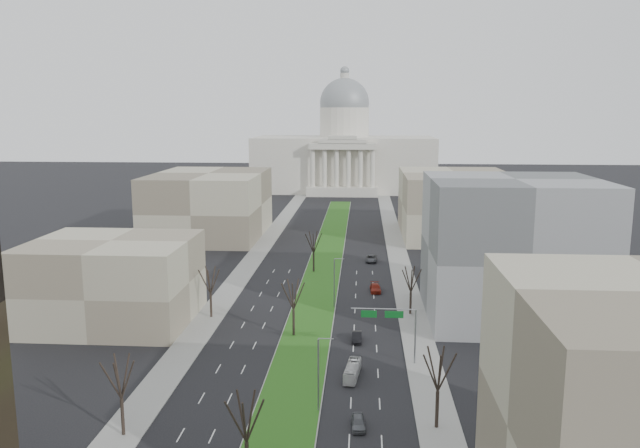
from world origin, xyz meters
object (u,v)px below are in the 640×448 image
at_px(car_grey_near, 358,422).
at_px(car_black, 357,337).
at_px(car_red, 375,288).
at_px(box_van, 352,371).
at_px(car_grey_far, 371,259).

xyz_separation_m(car_grey_near, car_black, (-0.46, 26.93, 0.03)).
bearing_deg(car_black, car_red, 82.15).
relative_size(car_grey_near, box_van, 0.57).
bearing_deg(box_van, car_grey_near, -79.42).
distance_m(car_grey_near, car_grey_far, 79.40).
distance_m(car_red, box_van, 40.95).
xyz_separation_m(car_grey_near, car_grey_far, (2.41, 79.37, 0.08)).
relative_size(car_black, box_van, 0.63).
xyz_separation_m(car_grey_near, car_red, (2.91, 54.29, 0.07)).
bearing_deg(box_van, car_red, 91.44).
xyz_separation_m(car_grey_far, box_van, (-3.31, -65.85, 0.20)).
height_order(car_grey_near, car_grey_far, car_grey_far).
height_order(car_black, car_grey_far, car_grey_far).
bearing_deg(car_grey_near, car_red, 83.36).
xyz_separation_m(car_red, box_van, (-3.81, -40.77, 0.21)).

